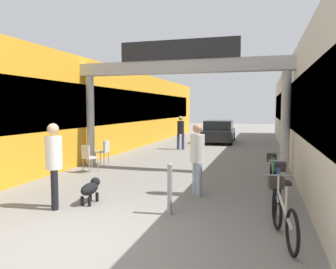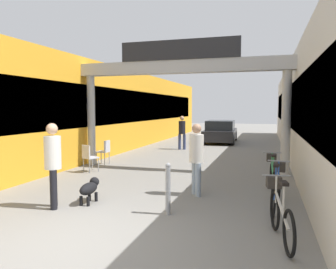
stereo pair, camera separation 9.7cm
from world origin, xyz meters
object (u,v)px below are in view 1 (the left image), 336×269
object	(u,v)px
pedestrian_companion	(197,154)
cafe_chair_aluminium_farther	(104,150)
bicycle_silver_nearest	(282,212)
parked_car_black	(219,132)
dog_on_leash	(91,188)
bollard_post_metal	(170,188)
cafe_chair_aluminium_nearer	(88,156)
bicycle_blue_second	(278,188)
bicycle_green_third	(273,175)
pedestrian_with_dog	(54,160)
pedestrian_carrying_crate	(181,130)

from	to	relation	value
pedestrian_companion	cafe_chair_aluminium_farther	bearing A→B (deg)	141.99
bicycle_silver_nearest	parked_car_black	xyz separation A→B (m)	(-2.92, 14.39, 0.21)
parked_car_black	dog_on_leash	bearing A→B (deg)	-94.30
bollard_post_metal	cafe_chair_aluminium_nearer	bearing A→B (deg)	138.16
pedestrian_companion	bicycle_blue_second	bearing A→B (deg)	-18.53
bicycle_silver_nearest	bicycle_green_third	xyz separation A→B (m)	(-0.07, 2.95, 0.00)
pedestrian_with_dog	parked_car_black	world-z (taller)	pedestrian_with_dog
pedestrian_carrying_crate	bicycle_green_third	xyz separation A→B (m)	(4.23, -7.52, -0.53)
pedestrian_companion	bicycle_green_third	bearing A→B (deg)	23.86
bollard_post_metal	pedestrian_carrying_crate	bearing A→B (deg)	102.92
bicycle_green_third	bollard_post_metal	size ratio (longest dim) A/B	1.65
cafe_chair_aluminium_farther	pedestrian_carrying_crate	bearing A→B (deg)	72.05
parked_car_black	pedestrian_with_dog	bearing A→B (deg)	-96.25
pedestrian_companion	bicycle_silver_nearest	distance (m)	2.89
pedestrian_companion	pedestrian_carrying_crate	bearing A→B (deg)	106.73
bicycle_green_third	cafe_chair_aluminium_nearer	xyz separation A→B (m)	(-5.66, 0.97, 0.10)
bicycle_silver_nearest	parked_car_black	world-z (taller)	parked_car_black
dog_on_leash	cafe_chair_aluminium_nearer	size ratio (longest dim) A/B	0.81
pedestrian_carrying_crate	bicycle_silver_nearest	distance (m)	11.33
cafe_chair_aluminium_nearer	cafe_chair_aluminium_farther	xyz separation A→B (m)	(-0.21, 1.49, 0.00)
pedestrian_carrying_crate	parked_car_black	world-z (taller)	pedestrian_carrying_crate
pedestrian_companion	parked_car_black	xyz separation A→B (m)	(-1.10, 12.21, -0.34)
pedestrian_with_dog	cafe_chair_aluminium_nearer	world-z (taller)	pedestrian_with_dog
pedestrian_with_dog	pedestrian_companion	size ratio (longest dim) A/B	1.03
pedestrian_with_dog	bicycle_blue_second	distance (m)	4.65
pedestrian_with_dog	pedestrian_companion	world-z (taller)	pedestrian_with_dog
pedestrian_companion	cafe_chair_aluminium_farther	distance (m)	5.26
dog_on_leash	bollard_post_metal	xyz separation A→B (m)	(1.88, -0.28, 0.19)
cafe_chair_aluminium_farther	parked_car_black	distance (m)	9.48
pedestrian_companion	parked_car_black	bearing A→B (deg)	95.15
cafe_chair_aluminium_nearer	pedestrian_with_dog	bearing A→B (deg)	-70.32
bicycle_silver_nearest	bollard_post_metal	distance (m)	2.14
bicycle_silver_nearest	cafe_chair_aluminium_farther	size ratio (longest dim) A/B	1.88
bicycle_blue_second	parked_car_black	xyz separation A→B (m)	(-2.91, 12.82, 0.21)
cafe_chair_aluminium_nearer	parked_car_black	xyz separation A→B (m)	(2.82, 10.47, 0.10)
pedestrian_carrying_crate	parked_car_black	bearing A→B (deg)	70.49
bicycle_silver_nearest	bollard_post_metal	bearing A→B (deg)	163.15
pedestrian_carrying_crate	bicycle_blue_second	size ratio (longest dim) A/B	1.00
bicycle_green_third	cafe_chair_aluminium_nearer	world-z (taller)	bicycle_green_third
bicycle_silver_nearest	cafe_chair_aluminium_farther	world-z (taller)	bicycle_silver_nearest
parked_car_black	pedestrian_companion	bearing A→B (deg)	-84.85
pedestrian_companion	bicycle_green_third	size ratio (longest dim) A/B	1.01
bicycle_silver_nearest	pedestrian_with_dog	bearing A→B (deg)	175.59
pedestrian_carrying_crate	cafe_chair_aluminium_nearer	world-z (taller)	pedestrian_carrying_crate
bicycle_silver_nearest	bicycle_green_third	size ratio (longest dim) A/B	0.99
bicycle_green_third	bicycle_silver_nearest	bearing A→B (deg)	-88.60
pedestrian_with_dog	dog_on_leash	distance (m)	1.03
dog_on_leash	cafe_chair_aluminium_farther	xyz separation A→B (m)	(-2.02, 4.51, 0.21)
pedestrian_companion	pedestrian_with_dog	bearing A→B (deg)	-145.16
pedestrian_with_dog	bollard_post_metal	distance (m)	2.47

